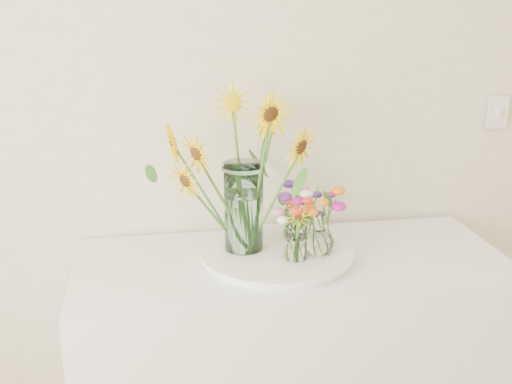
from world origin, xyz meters
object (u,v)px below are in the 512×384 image
(mason_jar, at_px, (244,207))
(small_vase_b, at_px, (319,233))
(small_vase_a, at_px, (296,243))
(tray, at_px, (277,256))
(small_vase_c, at_px, (293,224))
(counter, at_px, (290,379))

(mason_jar, distance_m, small_vase_b, 0.26)
(small_vase_a, xyz_separation_m, small_vase_b, (0.08, 0.03, 0.01))
(tray, distance_m, small_vase_a, 0.11)
(small_vase_a, distance_m, small_vase_c, 0.19)
(tray, height_order, small_vase_a, small_vase_a)
(counter, relative_size, small_vase_a, 12.03)
(tray, relative_size, small_vase_a, 4.07)
(mason_jar, relative_size, small_vase_a, 2.52)
(mason_jar, bearing_deg, small_vase_c, 21.85)
(tray, height_order, small_vase_c, small_vase_c)
(counter, height_order, mason_jar, mason_jar)
(counter, bearing_deg, small_vase_c, 75.62)
(tray, distance_m, small_vase_c, 0.15)
(small_vase_b, bearing_deg, small_vase_c, 108.52)
(counter, relative_size, small_vase_b, 9.83)
(small_vase_a, bearing_deg, counter, 86.49)
(mason_jar, xyz_separation_m, small_vase_b, (0.23, -0.08, -0.08))
(small_vase_c, bearing_deg, small_vase_b, -71.48)
(small_vase_a, height_order, small_vase_c, small_vase_a)
(counter, distance_m, small_vase_b, 0.55)
(mason_jar, xyz_separation_m, small_vase_c, (0.18, 0.07, -0.09))
(counter, xyz_separation_m, tray, (-0.05, 0.01, 0.46))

